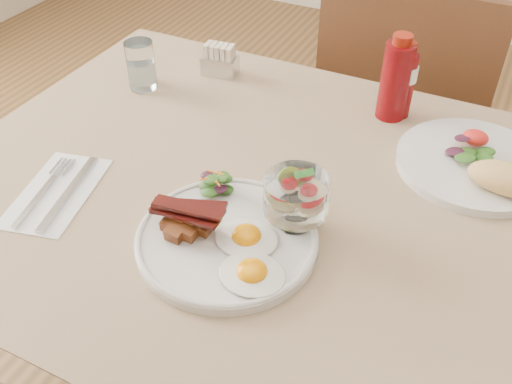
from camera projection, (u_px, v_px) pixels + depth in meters
The scene contains 13 objects.
table at pixel (313, 242), 1.00m from camera, with size 1.33×0.88×0.75m.
chair_far at pixel (401, 122), 1.55m from camera, with size 0.42×0.42×0.93m.
main_plate at pixel (227, 240), 0.87m from camera, with size 0.28×0.28×0.02m, color silver.
fried_eggs at pixel (249, 254), 0.83m from camera, with size 0.16×0.17×0.03m.
bacon_potato_pile at pixel (187, 219), 0.86m from camera, with size 0.12×0.07×0.05m.
side_salad at pixel (216, 184), 0.94m from camera, with size 0.07×0.06×0.03m.
fruit_cup at pixel (297, 196), 0.85m from camera, with size 0.10×0.10×0.10m.
second_plate at pixel (482, 166), 1.00m from camera, with size 0.27×0.27×0.07m.
ketchup_bottle at pixel (396, 80), 1.10m from camera, with size 0.06×0.06×0.17m.
hot_sauce_bottle at pixel (405, 81), 1.11m from camera, with size 0.05×0.05×0.16m.
sugar_caddy at pixel (220, 62), 1.26m from camera, with size 0.08×0.05×0.07m.
water_glass at pixel (141, 68), 1.21m from camera, with size 0.06×0.06×0.10m.
napkin_cutlery at pixel (57, 192), 0.97m from camera, with size 0.16×0.23×0.01m.
Camera 1 is at (0.22, -0.68, 1.38)m, focal length 40.00 mm.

